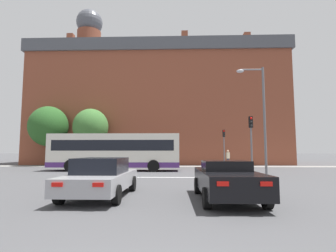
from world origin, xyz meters
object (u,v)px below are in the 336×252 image
at_px(street_lamp_junction, 260,110).
at_px(pedestrian_waiting, 228,157).
at_px(traffic_light_far_right, 224,142).
at_px(traffic_light_near_right, 251,136).
at_px(pedestrian_walking_east, 147,158).
at_px(car_saloon_left, 101,177).
at_px(bus_crossing_lead, 115,151).
at_px(car_roadster_right, 227,180).

height_order(street_lamp_junction, pedestrian_waiting, street_lamp_junction).
bearing_deg(traffic_light_far_right, traffic_light_near_right, -90.07).
relative_size(traffic_light_far_right, pedestrian_walking_east, 2.41).
bearing_deg(car_saloon_left, traffic_light_near_right, 46.85).
xyz_separation_m(bus_crossing_lead, pedestrian_waiting, (11.28, 7.06, -0.62)).
xyz_separation_m(traffic_light_far_right, pedestrian_walking_east, (-8.69, 1.12, -1.76)).
height_order(car_saloon_left, street_lamp_junction, street_lamp_junction).
relative_size(street_lamp_junction, pedestrian_walking_east, 4.39).
bearing_deg(car_roadster_right, street_lamp_junction, 63.78).
bearing_deg(bus_crossing_lead, street_lamp_junction, 63.62).
bearing_deg(traffic_light_near_right, car_roadster_right, -111.04).
distance_m(bus_crossing_lead, traffic_light_far_right, 12.26).
xyz_separation_m(car_saloon_left, car_roadster_right, (4.62, -0.53, -0.03)).
xyz_separation_m(street_lamp_junction, pedestrian_walking_east, (-9.07, 12.55, -3.50)).
bearing_deg(pedestrian_walking_east, pedestrian_waiting, 38.35).
bearing_deg(traffic_light_near_right, traffic_light_far_right, 89.93).
bearing_deg(traffic_light_far_right, car_roadster_right, -100.04).
height_order(traffic_light_far_right, street_lamp_junction, street_lamp_junction).
relative_size(bus_crossing_lead, pedestrian_walking_east, 6.68).
height_order(traffic_light_near_right, pedestrian_walking_east, traffic_light_near_right).
bearing_deg(traffic_light_far_right, street_lamp_junction, -88.07).
bearing_deg(car_saloon_left, pedestrian_waiting, 67.19).
distance_m(car_roadster_right, bus_crossing_lead, 15.49).
xyz_separation_m(car_saloon_left, street_lamp_junction, (8.48, 7.68, 3.76)).
xyz_separation_m(traffic_light_far_right, street_lamp_junction, (0.38, -11.43, 1.74)).
xyz_separation_m(car_roadster_right, bus_crossing_lead, (-7.19, 13.69, 1.02)).
relative_size(bus_crossing_lead, street_lamp_junction, 1.52).
distance_m(street_lamp_junction, pedestrian_walking_east, 15.87).
height_order(traffic_light_near_right, pedestrian_waiting, traffic_light_near_right).
distance_m(traffic_light_near_right, street_lamp_junction, 1.92).
height_order(bus_crossing_lead, pedestrian_waiting, bus_crossing_lead).
distance_m(car_saloon_left, traffic_light_far_right, 20.85).
bearing_deg(bus_crossing_lead, pedestrian_walking_east, 164.36).
relative_size(car_saloon_left, traffic_light_far_right, 1.17).
height_order(bus_crossing_lead, street_lamp_junction, street_lamp_junction).
xyz_separation_m(traffic_light_near_right, street_lamp_junction, (0.40, -0.80, 1.70)).
bearing_deg(pedestrian_walking_east, bus_crossing_lead, -67.27).
bearing_deg(street_lamp_junction, traffic_light_near_right, 116.52).
relative_size(traffic_light_near_right, pedestrian_waiting, 2.24).
bearing_deg(street_lamp_junction, traffic_light_far_right, 91.93).
distance_m(traffic_light_near_right, pedestrian_waiting, 11.88).
distance_m(car_roadster_right, pedestrian_walking_east, 21.40).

